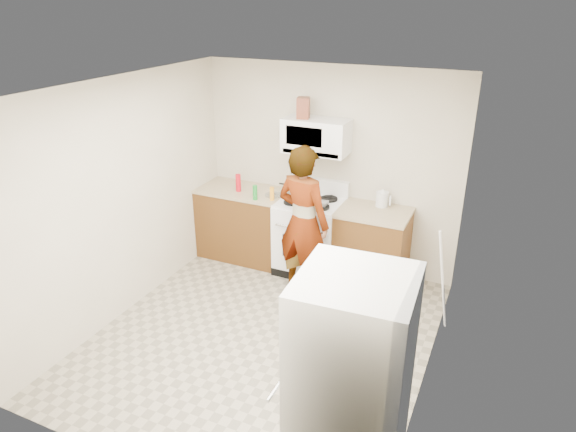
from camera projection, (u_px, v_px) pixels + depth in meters
The scene contains 20 objects.
floor at pixel (264, 336), 5.24m from camera, with size 3.60×3.60×0.00m, color gray.
back_wall at pixel (329, 170), 6.24m from camera, with size 3.20×0.02×2.50m, color beige.
right_wall at pixel (437, 258), 4.14m from camera, with size 0.02×3.60×2.50m, color beige.
cabinet_left at pixel (244, 224), 6.70m from camera, with size 1.12×0.62×0.90m, color #5A3415.
counter_left at pixel (243, 191), 6.52m from camera, with size 1.14×0.64×0.04m, color tan.
cabinet_right at pixel (372, 249), 6.05m from camera, with size 0.80×0.62×0.90m, color #5A3415.
counter_right at pixel (374, 212), 5.87m from camera, with size 0.82×0.64×0.04m, color tan.
gas_range at pixel (310, 235), 6.33m from camera, with size 0.76×0.65×1.13m.
microwave at pixel (316, 136), 5.95m from camera, with size 0.76×0.38×0.40m, color white.
person at pixel (303, 223), 5.68m from camera, with size 0.65×0.42×1.77m, color tan.
fridge at pixel (350, 393), 3.31m from camera, with size 0.70×0.70×1.70m, color #B8B9B4.
kettle at pixel (382, 199), 5.96m from camera, with size 0.14×0.14×0.17m, color silver.
jug at pixel (303, 108), 5.85m from camera, with size 0.14×0.14×0.24m, color #612817.
saucepan at pixel (297, 189), 6.30m from camera, with size 0.21×0.21×0.12m, color silver.
tray at pixel (317, 203), 6.02m from camera, with size 0.25×0.16×0.05m, color silver.
bottle_spray at pixel (238, 183), 6.41m from camera, with size 0.07×0.07×0.22m, color red.
bottle_hot_sauce at pixel (272, 194), 6.14m from camera, with size 0.05×0.05×0.17m, color orange.
bottle_green_cap at pixel (255, 193), 6.15m from camera, with size 0.06×0.06×0.18m, color #167D26.
pot_lid at pixel (274, 195), 6.31m from camera, with size 0.22×0.22×0.01m, color silver.
broom at pixel (443, 281), 5.12m from camera, with size 0.03×0.03×1.16m, color silver.
Camera 1 is at (2.01, -3.84, 3.21)m, focal length 32.00 mm.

